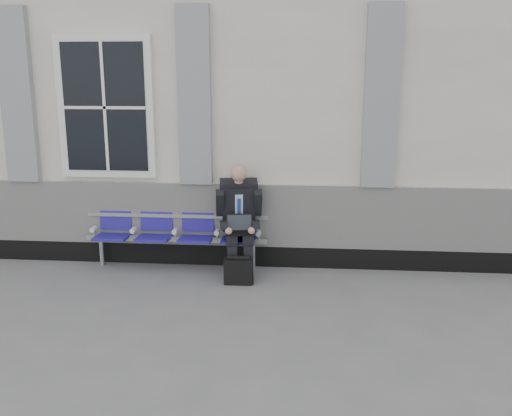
{
  "coord_description": "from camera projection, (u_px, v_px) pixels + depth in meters",
  "views": [
    {
      "loc": [
        3.11,
        -6.32,
        2.76
      ],
      "look_at": [
        2.49,
        0.9,
        0.99
      ],
      "focal_mm": 40.0,
      "sensor_mm": 36.0,
      "label": 1
    }
  ],
  "objects": [
    {
      "name": "bench",
      "position": [
        176.0,
        230.0,
        8.08
      ],
      "size": [
        2.6,
        0.47,
        0.91
      ],
      "color": "#9EA0A3",
      "rests_on": "ground"
    },
    {
      "name": "businessman",
      "position": [
        239.0,
        216.0,
        7.8
      ],
      "size": [
        0.66,
        0.89,
        1.52
      ],
      "color": "black",
      "rests_on": "ground"
    },
    {
      "name": "ground",
      "position": [
        49.0,
        299.0,
        7.03
      ],
      "size": [
        70.0,
        70.0,
        0.0
      ],
      "primitive_type": "plane",
      "color": "slate",
      "rests_on": "ground"
    },
    {
      "name": "station_building",
      "position": [
        125.0,
        101.0,
        9.87
      ],
      "size": [
        14.4,
        4.4,
        4.49
      ],
      "color": "silver",
      "rests_on": "ground"
    },
    {
      "name": "briefcase",
      "position": [
        238.0,
        271.0,
        7.51
      ],
      "size": [
        0.38,
        0.17,
        0.39
      ],
      "color": "black",
      "rests_on": "ground"
    }
  ]
}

